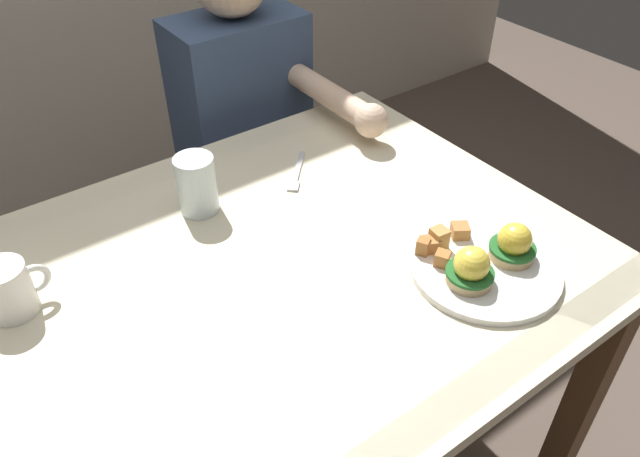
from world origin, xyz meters
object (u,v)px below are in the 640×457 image
water_glass_far (199,187)px  diner_person (249,128)px  fork (297,173)px  dining_table (265,313)px  coffee_mug (8,288)px  eggs_benedict_plate (485,262)px

water_glass_far → diner_person: diner_person is taller
water_glass_far → fork: bearing=-2.9°
water_glass_far → dining_table: bearing=-91.0°
coffee_mug → diner_person: (0.71, 0.44, -0.14)m
eggs_benedict_plate → diner_person: 0.84m
diner_person → water_glass_far: bearing=-131.4°
eggs_benedict_plate → fork: eggs_benedict_plate is taller
dining_table → diner_person: bearing=61.4°
eggs_benedict_plate → coffee_mug: coffee_mug is taller
dining_table → eggs_benedict_plate: bearing=-35.6°
dining_table → coffee_mug: coffee_mug is taller
eggs_benedict_plate → fork: (-0.09, 0.46, -0.02)m
fork → diner_person: bearing=75.5°
coffee_mug → water_glass_far: size_ratio=0.91×
dining_table → eggs_benedict_plate: size_ratio=4.44×
water_glass_far → diner_person: size_ratio=0.11×
eggs_benedict_plate → coffee_mug: 0.81m
eggs_benedict_plate → coffee_mug: size_ratio=2.43×
fork → diner_person: diner_person is taller
eggs_benedict_plate → diner_person: (0.00, 0.83, -0.11)m
coffee_mug → diner_person: diner_person is taller
fork → water_glass_far: (-0.23, 0.01, 0.05)m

